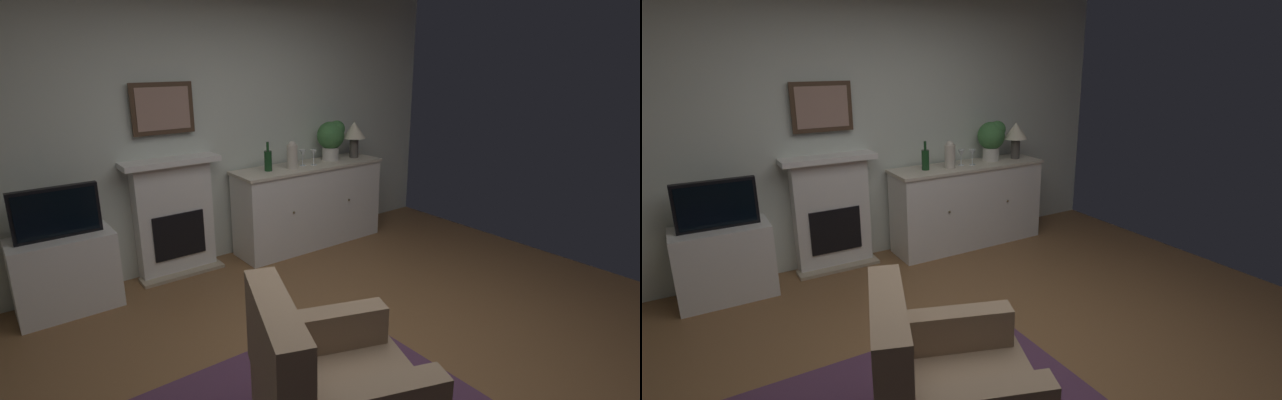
# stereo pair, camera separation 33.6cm
# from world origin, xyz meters

# --- Properties ---
(ground_plane) EXTENTS (5.70, 4.65, 0.10)m
(ground_plane) POSITION_xyz_m (0.00, 0.00, -0.05)
(ground_plane) COLOR brown
(ground_plane) RESTS_ON ground
(wall_rear) EXTENTS (5.70, 0.06, 2.66)m
(wall_rear) POSITION_xyz_m (0.00, 2.30, 1.33)
(wall_rear) COLOR silver
(wall_rear) RESTS_ON ground_plane
(fireplace_unit) EXTENTS (0.87, 0.30, 1.10)m
(fireplace_unit) POSITION_xyz_m (-0.41, 2.17, 0.55)
(fireplace_unit) COLOR white
(fireplace_unit) RESTS_ON ground_plane
(framed_picture) EXTENTS (0.55, 0.04, 0.45)m
(framed_picture) POSITION_xyz_m (-0.41, 2.21, 1.54)
(framed_picture) COLOR #473323
(sideboard_cabinet) EXTENTS (1.67, 0.49, 0.88)m
(sideboard_cabinet) POSITION_xyz_m (1.01, 1.99, 0.44)
(sideboard_cabinet) COLOR white
(sideboard_cabinet) RESTS_ON ground_plane
(table_lamp) EXTENTS (0.26, 0.26, 0.40)m
(table_lamp) POSITION_xyz_m (1.63, 1.99, 1.16)
(table_lamp) COLOR #4C4742
(table_lamp) RESTS_ON sideboard_cabinet
(wine_bottle) EXTENTS (0.08, 0.08, 0.29)m
(wine_bottle) POSITION_xyz_m (0.52, 2.00, 0.99)
(wine_bottle) COLOR #193F1E
(wine_bottle) RESTS_ON sideboard_cabinet
(wine_glass_left) EXTENTS (0.07, 0.07, 0.16)m
(wine_glass_left) POSITION_xyz_m (0.93, 1.99, 1.01)
(wine_glass_left) COLOR silver
(wine_glass_left) RESTS_ON sideboard_cabinet
(wine_glass_center) EXTENTS (0.07, 0.07, 0.16)m
(wine_glass_center) POSITION_xyz_m (1.04, 1.95, 1.01)
(wine_glass_center) COLOR silver
(wine_glass_center) RESTS_ON sideboard_cabinet
(vase_decorative) EXTENTS (0.11, 0.11, 0.28)m
(vase_decorative) POSITION_xyz_m (0.77, 1.94, 1.02)
(vase_decorative) COLOR beige
(vase_decorative) RESTS_ON sideboard_cabinet
(tv_cabinet) EXTENTS (0.75, 0.42, 0.63)m
(tv_cabinet) POSITION_xyz_m (-1.38, 2.01, 0.32)
(tv_cabinet) COLOR white
(tv_cabinet) RESTS_ON ground_plane
(tv_set) EXTENTS (0.62, 0.07, 0.40)m
(tv_set) POSITION_xyz_m (-1.38, 1.98, 0.83)
(tv_set) COLOR black
(tv_set) RESTS_ON tv_cabinet
(potted_plant_small) EXTENTS (0.30, 0.30, 0.43)m
(potted_plant_small) POSITION_xyz_m (1.35, 2.04, 1.14)
(potted_plant_small) COLOR beige
(potted_plant_small) RESTS_ON sideboard_cabinet
(armchair) EXTENTS (1.02, 0.99, 0.92)m
(armchair) POSITION_xyz_m (-0.64, -0.44, 0.38)
(armchair) COLOR #8C7259
(armchair) RESTS_ON ground_plane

